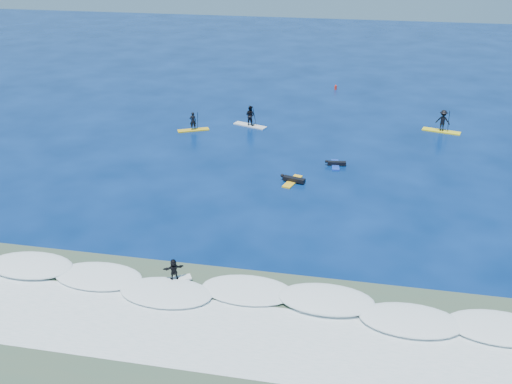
% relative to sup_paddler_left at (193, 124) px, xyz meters
% --- Properties ---
extents(ground, '(160.00, 160.00, 0.00)m').
position_rel_sup_paddler_left_xyz_m(ground, '(8.81, -13.63, -0.62)').
color(ground, '#031842').
rests_on(ground, ground).
extents(shallow_water, '(90.00, 13.00, 0.01)m').
position_rel_sup_paddler_left_xyz_m(shallow_water, '(8.81, -27.63, -0.61)').
color(shallow_water, '#3E5542').
rests_on(shallow_water, ground).
extents(breaking_wave, '(40.00, 6.00, 0.30)m').
position_rel_sup_paddler_left_xyz_m(breaking_wave, '(8.81, -23.63, -0.62)').
color(breaking_wave, white).
rests_on(breaking_wave, ground).
extents(whitewater, '(34.00, 5.00, 0.02)m').
position_rel_sup_paddler_left_xyz_m(whitewater, '(8.81, -26.63, -0.62)').
color(whitewater, silver).
rests_on(whitewater, ground).
extents(sup_paddler_left, '(2.83, 1.85, 1.97)m').
position_rel_sup_paddler_left_xyz_m(sup_paddler_left, '(0.00, 0.00, 0.00)').
color(sup_paddler_left, gold).
rests_on(sup_paddler_left, ground).
extents(sup_paddler_center, '(3.26, 1.82, 2.23)m').
position_rel_sup_paddler_left_xyz_m(sup_paddler_center, '(4.76, 2.20, 0.22)').
color(sup_paddler_center, silver).
rests_on(sup_paddler_center, ground).
extents(sup_paddler_right, '(3.40, 1.65, 2.32)m').
position_rel_sup_paddler_left_xyz_m(sup_paddler_right, '(21.86, 3.95, 0.29)').
color(sup_paddler_right, yellow).
rests_on(sup_paddler_right, ground).
extents(prone_paddler_near, '(1.87, 2.46, 0.50)m').
position_rel_sup_paddler_left_xyz_m(prone_paddler_near, '(10.25, -9.34, -0.45)').
color(prone_paddler_near, yellow).
rests_on(prone_paddler_near, ground).
extents(prone_paddler_far, '(1.64, 2.10, 0.43)m').
position_rel_sup_paddler_left_xyz_m(prone_paddler_far, '(13.09, -5.67, -0.47)').
color(prone_paddler_far, '#1839B6').
rests_on(prone_paddler_far, ground).
extents(wave_surfer, '(1.76, 1.28, 1.27)m').
position_rel_sup_paddler_left_xyz_m(wave_surfer, '(5.90, -23.07, 0.12)').
color(wave_surfer, white).
rests_on(wave_surfer, breaking_wave).
extents(marker_buoy, '(0.27, 0.27, 0.65)m').
position_rel_sup_paddler_left_xyz_m(marker_buoy, '(11.64, 16.11, -0.33)').
color(marker_buoy, red).
rests_on(marker_buoy, ground).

